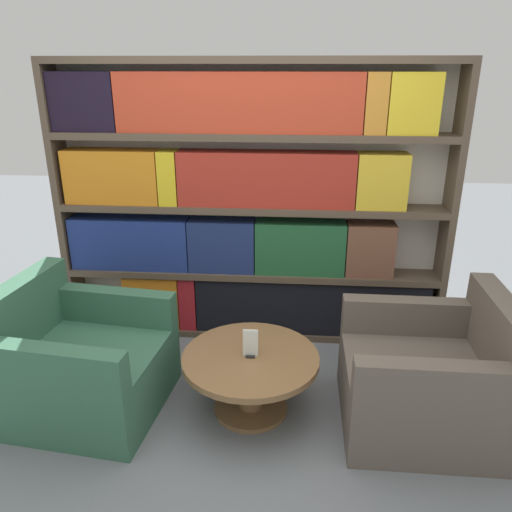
{
  "coord_description": "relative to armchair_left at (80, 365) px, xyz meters",
  "views": [
    {
      "loc": [
        0.31,
        -2.34,
        2.05
      ],
      "look_at": [
        0.08,
        0.68,
        0.88
      ],
      "focal_mm": 35.0,
      "sensor_mm": 36.0,
      "label": 1
    }
  ],
  "objects": [
    {
      "name": "table_sign",
      "position": [
        1.07,
        0.03,
        0.18
      ],
      "size": [
        0.09,
        0.06,
        0.18
      ],
      "color": "black",
      "rests_on": "coffee_table"
    },
    {
      "name": "ground_plane",
      "position": [
        0.99,
        -0.22,
        -0.29
      ],
      "size": [
        14.0,
        14.0,
        0.0
      ],
      "primitive_type": "plane",
      "color": "slate"
    },
    {
      "name": "bookshelf",
      "position": [
        0.96,
        1.04,
        0.75
      ],
      "size": [
        2.92,
        0.3,
        2.1
      ],
      "color": "silver",
      "rests_on": "ground_plane"
    },
    {
      "name": "armchair_right",
      "position": [
        2.14,
        -0.0,
        0.0
      ],
      "size": [
        0.93,
        0.87,
        0.83
      ],
      "rotation": [
        0.0,
        0.0,
        -1.58
      ],
      "color": "brown",
      "rests_on": "ground_plane"
    },
    {
      "name": "coffee_table",
      "position": [
        1.07,
        0.03,
        -0.01
      ],
      "size": [
        0.84,
        0.84,
        0.4
      ],
      "color": "brown",
      "rests_on": "ground_plane"
    },
    {
      "name": "armchair_left",
      "position": [
        0.0,
        0.0,
        0.0
      ],
      "size": [
        1.02,
        0.96,
        0.83
      ],
      "rotation": [
        0.0,
        0.0,
        1.45
      ],
      "color": "#336047",
      "rests_on": "ground_plane"
    }
  ]
}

